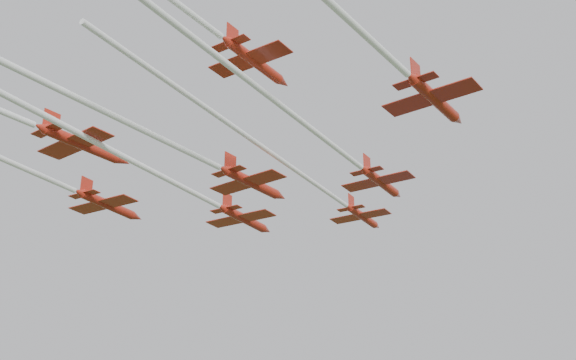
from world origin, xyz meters
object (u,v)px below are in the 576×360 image
(jet_row2_right, at_px, (321,136))
(jet_row3_right, at_px, (359,30))
(jet_row3_mid, at_px, (158,137))
(jet_row3_left, at_px, (23,168))
(jet_row4_right, at_px, (184,8))
(jet_row2_left, at_px, (162,176))
(jet_lead, at_px, (310,180))

(jet_row2_right, xyz_separation_m, jet_row3_right, (8.06, -16.53, 1.12))
(jet_row2_right, relative_size, jet_row3_mid, 0.97)
(jet_row3_left, distance_m, jet_row4_right, 33.22)
(jet_row3_right, xyz_separation_m, jet_row4_right, (-13.91, -5.68, 1.41))
(jet_row3_mid, xyz_separation_m, jet_row4_right, (9.98, -15.04, 3.62))
(jet_row2_left, height_order, jet_row2_right, jet_row2_right)
(jet_row3_left, xyz_separation_m, jet_row3_right, (42.15, -11.39, 2.37))
(jet_lead, xyz_separation_m, jet_row2_right, (5.85, -15.78, -1.94))
(jet_row3_right, bearing_deg, jet_row3_left, -177.33)
(jet_row2_left, height_order, jet_row3_mid, jet_row2_left)
(jet_row3_mid, xyz_separation_m, jet_row3_right, (23.88, -9.36, 2.21))
(jet_row2_left, relative_size, jet_row2_right, 1.14)
(jet_row3_mid, bearing_deg, jet_lead, 85.23)
(jet_row3_left, bearing_deg, jet_row2_right, 20.85)
(jet_row3_mid, distance_m, jet_row3_right, 25.75)
(jet_lead, bearing_deg, jet_row2_left, -126.76)
(jet_lead, relative_size, jet_row2_right, 1.05)
(jet_row3_mid, bearing_deg, jet_row2_left, 133.58)
(jet_row2_left, relative_size, jet_row3_right, 1.13)
(jet_row2_right, height_order, jet_row3_left, jet_row2_right)
(jet_row3_left, bearing_deg, jet_row3_mid, 5.92)
(jet_row2_left, height_order, jet_row4_right, jet_row4_right)
(jet_lead, distance_m, jet_row4_right, 37.99)
(jet_row2_left, xyz_separation_m, jet_row3_left, (-13.52, -8.21, -0.46))
(jet_row2_right, bearing_deg, jet_row2_left, -174.68)
(jet_row2_right, xyz_separation_m, jet_row4_right, (-5.84, -22.21, 2.53))
(jet_lead, height_order, jet_row3_mid, jet_lead)
(jet_row3_left, height_order, jet_row4_right, jet_row4_right)
(jet_row2_left, xyz_separation_m, jet_row2_right, (20.57, -3.07, 0.79))
(jet_lead, relative_size, jet_row3_left, 1.07)
(jet_row2_right, bearing_deg, jet_row3_left, -157.62)
(jet_lead, xyz_separation_m, jet_row3_left, (-28.24, -20.92, -3.19))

